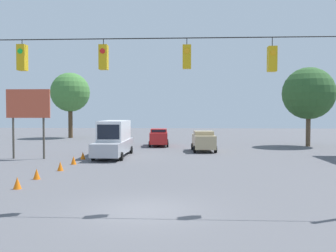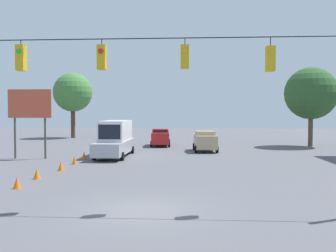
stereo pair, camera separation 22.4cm
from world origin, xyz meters
The scene contains 13 objects.
ground_plane centered at (0.00, 0.00, 0.00)m, with size 140.00×140.00×0.00m, color #56565B.
overhead_signal_span centered at (0.05, -0.62, 4.56)m, with size 19.55×0.38×7.10m.
sedan_red_withflow_deep centered at (1.46, -26.10, 0.97)m, with size 2.27×4.48×1.85m.
sedan_tan_oncoming_deep centered at (-3.10, -20.96, 0.98)m, with size 2.29×4.17×1.88m.
box_truck_silver_withflow_far centered at (4.40, -16.58, 1.44)m, with size 2.36×7.47×2.93m.
traffic_cone_nearest centered at (6.42, -3.49, 0.29)m, with size 0.39×0.39×0.58m, color orange.
traffic_cone_second centered at (6.54, -6.06, 0.29)m, with size 0.39×0.39×0.58m, color orange.
traffic_cone_third centered at (6.25, -8.99, 0.29)m, with size 0.39×0.39×0.58m, color orange.
traffic_cone_fourth centered at (6.29, -11.81, 0.29)m, with size 0.39×0.39×0.58m, color orange.
traffic_cone_fifth centered at (6.45, -14.67, 0.29)m, with size 0.39×0.39×0.58m, color orange.
roadside_billboard centered at (10.76, -14.76, 3.89)m, with size 3.46×0.16×5.41m.
tree_horizon_left centered at (14.85, -38.04, 6.37)m, with size 5.45×5.45×9.14m.
tree_horizon_right centered at (-14.39, -26.59, 5.60)m, with size 5.49×5.49×8.36m.
Camera 1 is at (-1.64, 13.68, 3.65)m, focal length 40.00 mm.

